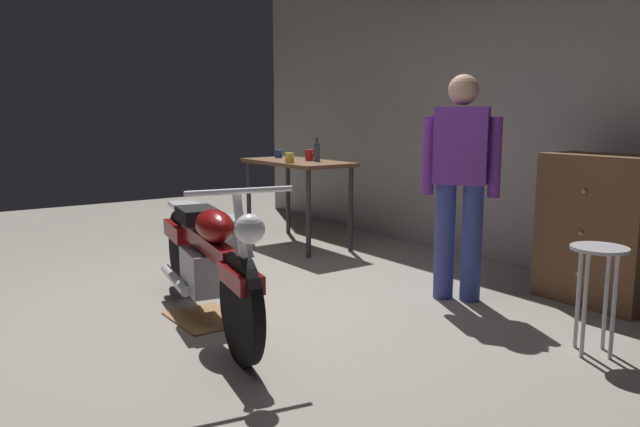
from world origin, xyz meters
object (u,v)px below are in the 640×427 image
object	(u,v)px
mug_yellow_tall	(290,158)
shop_stool	(598,271)
storage_bin	(228,234)
bottle	(317,152)
mug_red_diner	(309,155)
motorcycle	(206,257)
person_standing	(460,178)
mug_blue_enamel	(279,154)
wooden_dresser	(599,230)

from	to	relation	value
mug_yellow_tall	shop_stool	bearing A→B (deg)	-0.82
storage_bin	bottle	world-z (taller)	bottle
mug_red_diner	mug_yellow_tall	distance (m)	0.36
shop_stool	mug_red_diner	xyz separation A→B (m)	(-3.48, 0.38, 0.46)
motorcycle	person_standing	bearing A→B (deg)	81.59
person_standing	bottle	bearing A→B (deg)	-40.75
person_standing	bottle	world-z (taller)	person_standing
motorcycle	shop_stool	bearing A→B (deg)	52.21
storage_bin	mug_blue_enamel	size ratio (longest dim) A/B	3.84
motorcycle	mug_yellow_tall	xyz separation A→B (m)	(-1.53, 1.65, 0.50)
storage_bin	motorcycle	bearing A→B (deg)	-30.78
mug_red_diner	wooden_dresser	bearing A→B (deg)	10.97
mug_blue_enamel	bottle	xyz separation A→B (m)	(0.67, 0.05, 0.05)
person_standing	mug_blue_enamel	bearing A→B (deg)	-38.24
storage_bin	mug_red_diner	world-z (taller)	mug_red_diner
person_standing	wooden_dresser	xyz separation A→B (m)	(0.65, 0.78, -0.38)
shop_stool	bottle	bearing A→B (deg)	173.36
shop_stool	bottle	size ratio (longest dim) A/B	2.66
person_standing	shop_stool	world-z (taller)	person_standing
shop_stool	wooden_dresser	distance (m)	1.10
wooden_dresser	storage_bin	bearing A→B (deg)	-155.71
person_standing	mug_blue_enamel	distance (m)	2.83
motorcycle	shop_stool	xyz separation A→B (m)	(1.82, 1.60, 0.05)
shop_stool	wooden_dresser	size ratio (longest dim) A/B	0.58
motorcycle	mug_yellow_tall	world-z (taller)	mug_yellow_tall
mug_red_diner	shop_stool	bearing A→B (deg)	-6.21
shop_stool	mug_blue_enamel	world-z (taller)	mug_blue_enamel
bottle	wooden_dresser	bearing A→B (deg)	11.17
shop_stool	bottle	world-z (taller)	bottle
motorcycle	bottle	xyz separation A→B (m)	(-1.54, 1.99, 0.55)
person_standing	mug_red_diner	size ratio (longest dim) A/B	13.34
mug_blue_enamel	bottle	distance (m)	0.67
shop_stool	mug_yellow_tall	world-z (taller)	mug_yellow_tall
motorcycle	mug_yellow_tall	distance (m)	2.30
mug_red_diner	mug_yellow_tall	world-z (taller)	mug_red_diner
wooden_dresser	mug_red_diner	xyz separation A→B (m)	(-2.93, -0.57, 0.41)
motorcycle	wooden_dresser	distance (m)	2.85
motorcycle	storage_bin	bearing A→B (deg)	160.04
mug_yellow_tall	mug_blue_enamel	xyz separation A→B (m)	(-0.68, 0.29, -0.01)
wooden_dresser	mug_blue_enamel	xyz separation A→B (m)	(-3.48, -0.61, 0.39)
shop_stool	wooden_dresser	xyz separation A→B (m)	(-0.55, 0.95, 0.05)
motorcycle	mug_red_diner	world-z (taller)	mug_red_diner
wooden_dresser	shop_stool	bearing A→B (deg)	-59.70
wooden_dresser	mug_blue_enamel	size ratio (longest dim) A/B	9.60
motorcycle	storage_bin	world-z (taller)	motorcycle
motorcycle	mug_blue_enamel	size ratio (longest dim) A/B	18.89
person_standing	mug_yellow_tall	size ratio (longest dim) A/B	13.64
storage_bin	mug_blue_enamel	world-z (taller)	mug_blue_enamel
shop_stool	bottle	distance (m)	3.42
wooden_dresser	mug_blue_enamel	distance (m)	3.55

